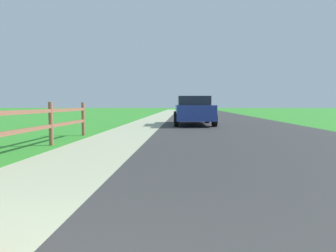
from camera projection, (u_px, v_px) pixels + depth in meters
ground_plane at (171, 117)px, 25.86m from camera, size 120.00×120.00×0.00m
road_asphalt at (210, 116)px, 27.68m from camera, size 7.00×66.00×0.01m
curb_concrete at (139, 116)px, 28.01m from camera, size 6.00×66.00×0.01m
grass_verge at (122, 116)px, 28.08m from camera, size 5.00×66.00×0.00m
parked_suv_blue at (193, 110)px, 16.16m from camera, size 2.18×4.85×1.48m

